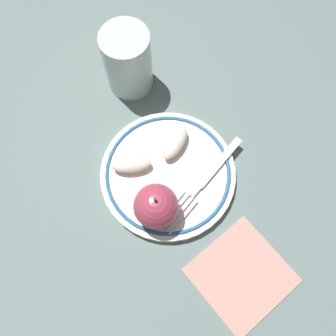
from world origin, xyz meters
TOP-DOWN VIEW (x-y plane):
  - ground_plane at (0.00, 0.00)m, footprint 2.00×2.00m
  - plate at (0.01, -0.01)m, footprint 0.21×0.21m
  - apple_red_whole at (0.05, -0.06)m, footprint 0.06×0.06m
  - apple_slice_front at (-0.03, -0.05)m, footprint 0.05×0.07m
  - apple_slice_back at (-0.01, 0.03)m, footprint 0.05×0.07m
  - fork at (0.06, 0.03)m, footprint 0.06×0.19m
  - drinking_glass at (-0.16, 0.05)m, footprint 0.08×0.08m
  - napkin_folded at (0.20, -0.02)m, footprint 0.13×0.13m

SIDE VIEW (x-z plane):
  - ground_plane at x=0.00m, z-range 0.00..0.00m
  - napkin_folded at x=0.20m, z-range 0.00..0.01m
  - plate at x=0.01m, z-range 0.00..0.02m
  - fork at x=0.06m, z-range 0.02..0.02m
  - apple_slice_front at x=-0.03m, z-range 0.02..0.04m
  - apple_slice_back at x=-0.01m, z-range 0.02..0.04m
  - apple_red_whole at x=0.05m, z-range 0.01..0.09m
  - drinking_glass at x=-0.16m, z-range 0.00..0.12m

